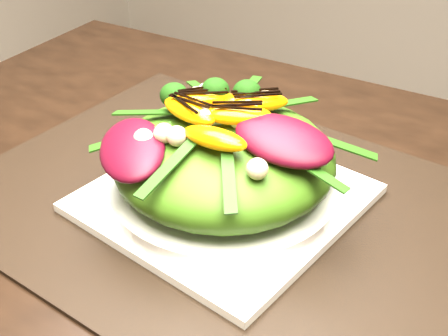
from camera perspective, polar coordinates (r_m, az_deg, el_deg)
The scene contains 9 objects.
placemat at distance 0.62m, azimuth 0.00°, elevation -3.36°, with size 0.53×0.40×0.00m, color black.
plate_base at distance 0.62m, azimuth 0.00°, elevation -2.85°, with size 0.24×0.24×0.01m, color white.
salad_bowl at distance 0.61m, azimuth 0.00°, elevation -1.85°, with size 0.23×0.23×0.02m, color silver.
lettuce_mound at distance 0.59m, azimuth 0.00°, elevation 0.97°, with size 0.22×0.22×0.08m, color #3C6412.
radicchio_leaf at distance 0.54m, azimuth 5.73°, elevation 2.64°, with size 0.09×0.06×0.02m, color #3D0612.
orange_segment at distance 0.58m, azimuth -1.20°, elevation 5.84°, with size 0.07×0.03×0.02m, color orange.
broccoli_floret at distance 0.62m, azimuth -2.88°, elevation 7.88°, with size 0.04×0.04×0.04m, color #133409.
macadamia_nut at distance 0.51m, azimuth 0.14°, elevation 1.14°, with size 0.02×0.02×0.02m, color beige.
balsamic_drizzle at distance 0.58m, azimuth -1.21°, elevation 6.65°, with size 0.04×0.00×0.00m, color black.
Camera 1 is at (-0.06, -0.34, 1.13)m, focal length 48.00 mm.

